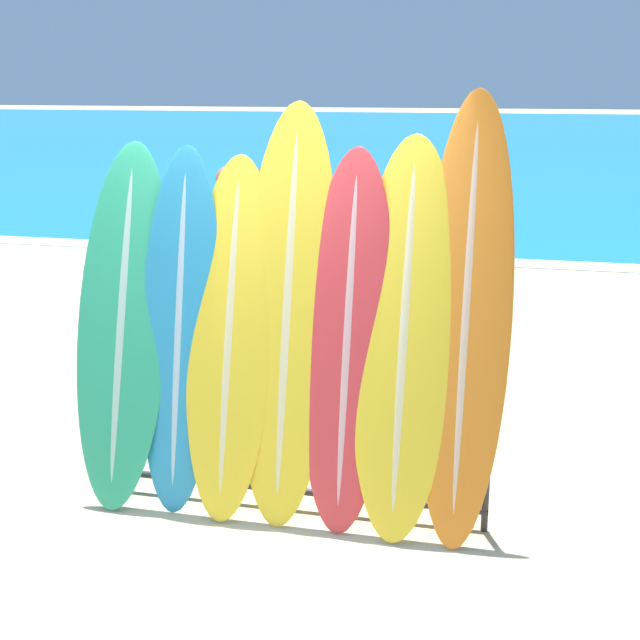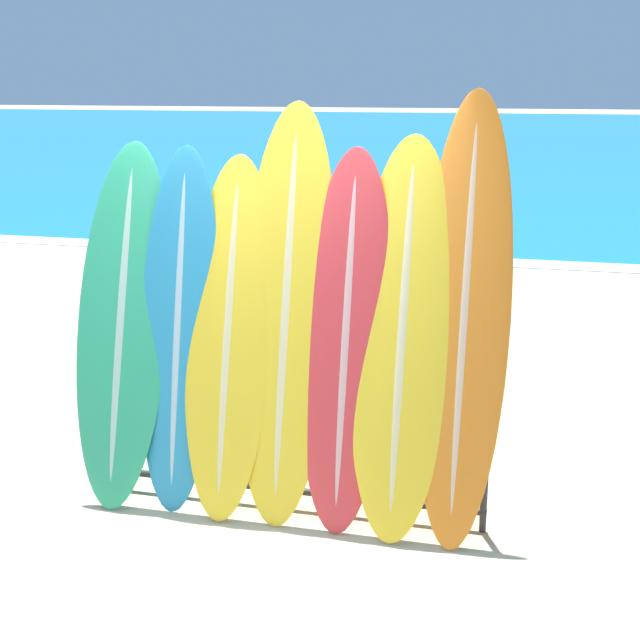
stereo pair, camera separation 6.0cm
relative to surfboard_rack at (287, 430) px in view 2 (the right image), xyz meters
name	(u,v)px [view 2 (the right image)]	position (x,y,z in m)	size (l,w,h in m)	color
ground_plane	(198,552)	(-0.33, -0.62, -0.51)	(160.00, 160.00, 0.00)	#CCB789
ocean_water	(510,137)	(-0.33, 37.17, -0.51)	(120.00, 60.00, 0.01)	teal
surfboard_rack	(287,430)	(0.00, 0.00, 0.00)	(2.36, 0.04, 0.94)	#28282D
surfboard_slot_0	(123,325)	(-1.02, 0.01, 0.57)	(0.59, 0.67, 2.15)	#289E70
surfboard_slot_1	(179,330)	(-0.66, 0.00, 0.56)	(0.50, 0.52, 2.14)	teal
surfboard_slot_2	(229,338)	(-0.34, -0.01, 0.54)	(0.54, 0.63, 2.09)	yellow
surfboard_slot_3	(286,315)	(-0.01, 0.04, 0.69)	(0.57, 0.64, 2.39)	yellow
surfboard_slot_4	(346,341)	(0.35, 0.00, 0.57)	(0.52, 0.58, 2.15)	red
surfboard_slot_5	(402,339)	(0.67, 0.01, 0.60)	(0.58, 0.68, 2.22)	yellow
surfboard_slot_6	(464,319)	(1.00, 0.06, 0.72)	(0.50, 0.72, 2.46)	orange
person_near_water	(233,254)	(-1.35, 2.90, 0.45)	(0.24, 0.29, 1.76)	#A87A5B
person_mid_beach	(272,235)	(-1.43, 4.35, 0.38)	(0.22, 0.27, 1.64)	#846047
person_far_left	(447,285)	(0.64, 2.62, 0.33)	(0.21, 0.26, 1.54)	#846047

